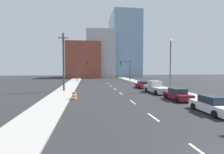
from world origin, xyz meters
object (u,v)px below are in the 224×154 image
Objects in this scene: traffic_signal_left at (80,68)px; pickup_truck_silver at (156,88)px; street_lamp at (170,61)px; traffic_barrel at (74,96)px; traffic_signal_right at (127,68)px; utility_pole_left_mid at (64,62)px; sedan_red at (142,85)px; sedan_white at (213,105)px; sedan_maroon at (178,95)px.

traffic_signal_left is 29.57m from pickup_truck_silver.
traffic_barrel is at bearing -159.28° from street_lamp.
utility_pole_left_mid is at bearing -126.14° from traffic_signal_right.
sedan_red is (-0.12, 7.00, -0.15)m from pickup_truck_silver.
sedan_white is at bearing -102.43° from street_lamp.
sedan_maroon is at bearing -92.72° from pickup_truck_silver.
sedan_maroon is at bearing -34.65° from utility_pole_left_mid.
pickup_truck_silver is at bearing -85.72° from sedan_red.
traffic_signal_right is 1.04× the size of pickup_truck_silver.
sedan_maroon reaches higher than sedan_red.
sedan_white is (14.98, -16.80, -4.41)m from utility_pole_left_mid.
pickup_truck_silver is at bearing -13.89° from utility_pole_left_mid.
sedan_white is 20.06m from sedan_red.
sedan_red is at bearing -55.55° from traffic_signal_left.
sedan_maroon is 13.72m from sedan_red.
pickup_truck_silver is at bearing 19.68° from traffic_barrel.
traffic_signal_left is at bearing 110.28° from sedan_white.
utility_pole_left_mid is at bearing 163.35° from pickup_truck_silver.
sedan_maroon is at bearing -9.47° from traffic_barrel.
utility_pole_left_mid is 2.28× the size of sedan_maroon.
utility_pole_left_mid is 1.58× the size of pickup_truck_silver.
traffic_signal_right is (14.57, 0.00, 0.00)m from traffic_signal_left.
traffic_barrel is at bearing -134.32° from sedan_red.
utility_pole_left_mid reaches higher than sedan_red.
traffic_signal_left is at bearing 110.34° from sedan_maroon.
sedan_red is at bearing 119.59° from street_lamp.
traffic_signal_right is 26.45m from pickup_truck_silver.
sedan_white reaches higher than sedan_red.
street_lamp reaches higher than sedan_maroon.
street_lamp is at bearing 79.33° from sedan_white.
sedan_maroon is (13.30, -32.92, -3.45)m from traffic_signal_left.
sedan_white is (-1.42, -39.26, -3.44)m from traffic_signal_right.
sedan_maroon is (12.81, -2.14, 0.20)m from traffic_barrel.
pickup_truck_silver is at bearing 88.38° from sedan_maroon.
sedan_maroon is at bearing -86.19° from sedan_red.
sedan_red is (-3.17, 5.59, -4.52)m from street_lamp.
utility_pole_left_mid is 2.07× the size of sedan_red.
sedan_maroon is (-1.27, -32.92, -3.45)m from traffic_signal_right.
traffic_signal_left and traffic_signal_right have the same top height.
sedan_red is (-1.40, -19.20, -3.49)m from traffic_signal_right.
street_lamp reaches higher than pickup_truck_silver.
street_lamp is 1.42× the size of pickup_truck_silver.
traffic_signal_left is 41.54m from sedan_white.
sedan_white is at bearing -86.77° from sedan_red.
traffic_signal_left reaches higher than sedan_white.
traffic_signal_right is at bearing 0.00° from traffic_signal_left.
traffic_signal_right is at bearing 84.45° from pickup_truck_silver.
sedan_white is (12.67, -8.48, 0.21)m from traffic_barrel.
traffic_barrel is 17.18m from sedan_red.
traffic_barrel is at bearing -163.08° from pickup_truck_silver.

